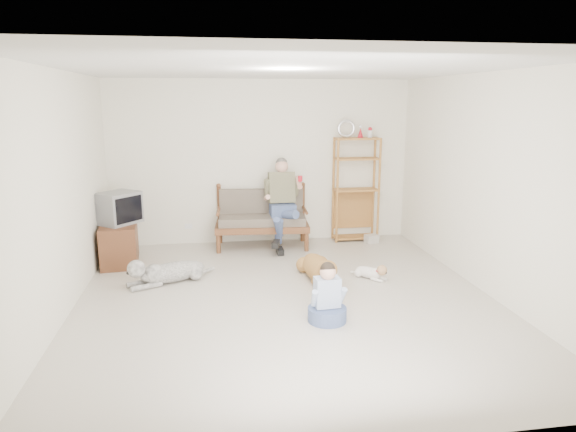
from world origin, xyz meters
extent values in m
plane|color=beige|center=(0.00, 0.00, 0.00)|extent=(5.50, 5.50, 0.00)
plane|color=silver|center=(0.00, 0.00, 2.70)|extent=(5.50, 5.50, 0.00)
plane|color=silver|center=(0.00, 2.75, 1.35)|extent=(5.00, 0.00, 5.00)
plane|color=silver|center=(0.00, -2.75, 1.35)|extent=(5.00, 0.00, 5.00)
plane|color=silver|center=(-2.50, 0.00, 1.35)|extent=(0.00, 5.50, 5.50)
plane|color=silver|center=(2.50, 0.00, 1.35)|extent=(0.00, 5.50, 5.50)
cube|color=brown|center=(-0.05, 2.34, 0.35)|extent=(1.55, 0.81, 0.10)
cube|color=#685A4F|center=(-0.05, 2.34, 0.47)|extent=(1.42, 0.70, 0.13)
cube|color=#685A4F|center=(-0.05, 2.58, 0.70)|extent=(1.39, 0.22, 0.45)
cylinder|color=brown|center=(-0.05, 2.64, 0.90)|extent=(1.40, 0.15, 0.05)
cylinder|color=brown|center=(-0.75, 2.04, 0.15)|extent=(0.07, 0.07, 0.30)
cylinder|color=brown|center=(-0.75, 2.64, 0.47)|extent=(0.07, 0.07, 0.95)
cylinder|color=brown|center=(0.65, 2.04, 0.15)|extent=(0.07, 0.07, 0.30)
cylinder|color=brown|center=(0.65, 2.64, 0.47)|extent=(0.07, 0.07, 0.95)
cube|color=#485684|center=(0.28, 2.30, 0.63)|extent=(0.40, 0.38, 0.20)
cube|color=#787354|center=(0.28, 2.40, 0.98)|extent=(0.42, 0.29, 0.52)
sphere|color=#DBA289|center=(0.28, 2.37, 1.33)|extent=(0.21, 0.21, 0.21)
sphere|color=#5C5751|center=(0.28, 2.39, 1.37)|extent=(0.19, 0.19, 0.19)
cylinder|color=red|center=(0.55, 2.18, 1.15)|extent=(0.07, 0.07, 0.09)
cube|color=#B07C37|center=(1.58, 2.55, 1.74)|extent=(0.74, 0.30, 0.03)
torus|color=silver|center=(1.39, 2.55, 1.90)|extent=(0.30, 0.05, 0.30)
cone|color=red|center=(1.63, 2.55, 1.83)|extent=(0.10, 0.10, 0.16)
cylinder|color=#B07C37|center=(1.22, 2.41, 0.88)|extent=(0.04, 0.04, 1.75)
cylinder|color=#B07C37|center=(1.22, 2.69, 0.88)|extent=(0.04, 0.04, 1.75)
cylinder|color=#B07C37|center=(1.94, 2.41, 0.88)|extent=(0.04, 0.04, 1.75)
cylinder|color=#B07C37|center=(1.94, 2.69, 0.88)|extent=(0.04, 0.04, 1.75)
cube|color=silver|center=(1.81, 2.31, 0.07)|extent=(0.24, 0.20, 0.14)
cube|color=brown|center=(-2.22, 1.83, 0.30)|extent=(0.58, 0.94, 0.60)
cube|color=brown|center=(-2.46, 1.61, 0.30)|extent=(0.06, 0.40, 0.50)
cube|color=brown|center=(-2.46, 2.05, 0.30)|extent=(0.06, 0.40, 0.50)
cube|color=slate|center=(-2.20, 1.84, 0.83)|extent=(0.69, 0.71, 0.46)
cube|color=black|center=(-2.03, 1.70, 0.83)|extent=(0.32, 0.37, 0.37)
cube|color=white|center=(-1.25, 2.73, 0.30)|extent=(0.12, 0.02, 0.08)
ellipsoid|color=#A47038|center=(0.52, 0.70, 0.15)|extent=(0.38, 0.97, 0.30)
sphere|color=#A47038|center=(0.54, 0.41, 0.17)|extent=(0.30, 0.30, 0.30)
sphere|color=#A47038|center=(0.55, 0.17, 0.30)|extent=(0.24, 0.24, 0.24)
ellipsoid|color=#A47038|center=(0.55, 0.07, 0.28)|extent=(0.11, 0.17, 0.09)
cylinder|color=#A47038|center=(0.51, 1.17, 0.06)|extent=(0.19, 0.37, 0.05)
ellipsoid|color=#A47038|center=(0.46, 0.19, 0.30)|extent=(0.06, 0.08, 0.12)
ellipsoid|color=#A47038|center=(0.63, 0.20, 0.30)|extent=(0.06, 0.08, 0.12)
ellipsoid|color=white|center=(-1.39, 0.88, 0.13)|extent=(0.94, 0.65, 0.27)
sphere|color=white|center=(-1.63, 0.76, 0.15)|extent=(0.27, 0.27, 0.27)
sphere|color=white|center=(-1.84, 0.67, 0.27)|extent=(0.23, 0.23, 0.23)
ellipsoid|color=white|center=(-1.93, 0.62, 0.24)|extent=(0.19, 0.16, 0.09)
cylinder|color=white|center=(-0.99, 1.07, 0.05)|extent=(0.28, 0.28, 0.04)
ellipsoid|color=white|center=(-1.85, 0.75, 0.27)|extent=(0.09, 0.08, 0.11)
ellipsoid|color=white|center=(-1.78, 0.61, 0.27)|extent=(0.09, 0.08, 0.11)
ellipsoid|color=white|center=(1.21, 0.62, 0.08)|extent=(0.38, 0.41, 0.15)
sphere|color=white|center=(1.29, 0.53, 0.09)|extent=(0.15, 0.15, 0.15)
sphere|color=tan|center=(1.35, 0.46, 0.15)|extent=(0.14, 0.14, 0.14)
ellipsoid|color=tan|center=(1.39, 0.41, 0.14)|extent=(0.11, 0.12, 0.05)
cylinder|color=white|center=(1.09, 0.77, 0.03)|extent=(0.15, 0.10, 0.02)
cone|color=tan|center=(1.30, 0.44, 0.19)|extent=(0.04, 0.04, 0.05)
cone|color=tan|center=(1.38, 0.50, 0.19)|extent=(0.04, 0.04, 0.05)
torus|color=red|center=(1.34, 0.47, 0.14)|extent=(0.13, 0.13, 0.02)
cylinder|color=#485684|center=(0.34, -0.66, 0.08)|extent=(0.43, 0.43, 0.15)
cube|color=#ACBACF|center=(0.34, -0.64, 0.33)|extent=(0.28, 0.20, 0.33)
sphere|color=#DBA289|center=(0.34, -0.66, 0.56)|extent=(0.17, 0.17, 0.17)
sphere|color=black|center=(0.34, -0.65, 0.59)|extent=(0.16, 0.16, 0.16)
camera|label=1|loc=(-0.89, -5.76, 2.36)|focal=32.00mm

